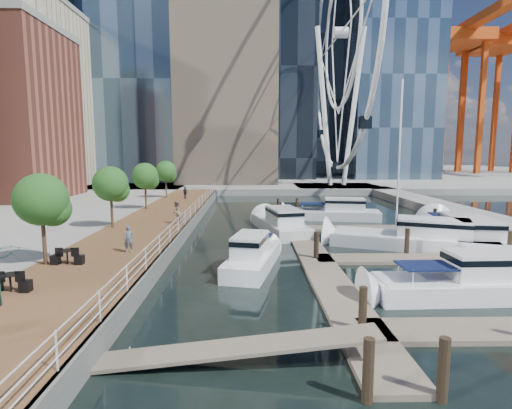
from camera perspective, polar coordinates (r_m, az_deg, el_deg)
The scene contains 16 objects.
ground at distance 17.15m, azimuth 2.92°, elevation -15.23°, with size 520.00×520.00×0.00m, color black.
boardwalk at distance 32.35m, azimuth -15.16°, elevation -3.70°, with size 6.00×60.00×1.00m, color brown.
seawall at distance 31.76m, azimuth -9.90°, elevation -3.76°, with size 0.25×60.00×1.00m, color #595954.
land_far at distance 117.95m, azimuth -0.55°, elevation 4.48°, with size 200.00×114.00×1.00m, color gray.
breakwater at distance 42.02m, azimuth 29.14°, elevation -1.87°, with size 4.00×60.00×1.00m, color gray.
pier at distance 69.73m, azimuth 11.45°, elevation 2.27°, with size 14.00×12.00×1.00m, color gray.
railing at distance 31.59m, azimuth -10.12°, elevation -1.93°, with size 0.10×60.00×1.05m, color white, non-canonical shape.
floating_docks at distance 28.01m, azimuth 18.00°, elevation -5.54°, with size 16.00×34.00×2.60m.
ferris_wheel at distance 72.09m, azimuth 12.02°, elevation 22.83°, with size 5.80×45.60×47.80m.
port_cranes at distance 131.67m, azimuth 31.19°, elevation 12.23°, with size 40.00×52.00×38.00m.
street_trees at distance 31.59m, azimuth -20.07°, elevation 2.78°, with size 2.60×42.60×4.60m.
yacht_foreground at distance 21.04m, azimuth 27.61°, elevation -11.74°, with size 2.44×9.10×2.15m, color white, non-canonical shape.
pedestrian_near at distance 23.70m, azimuth -17.71°, elevation -4.74°, with size 0.55×0.36×1.51m, color slate.
pedestrian_mid at distance 32.25m, azimuth -11.30°, elevation -1.09°, with size 0.88×0.68×1.81m, color #8C6D60.
pedestrian_far at distance 49.40m, azimuth -10.07°, elevation 1.69°, with size 0.88×0.37×1.51m, color #31353E.
moored_yachts at distance 30.16m, azimuth 19.44°, elevation -5.65°, with size 20.13×36.15×11.50m.
Camera 1 is at (-1.15, -15.79, 6.61)m, focal length 28.00 mm.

